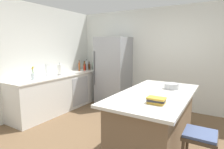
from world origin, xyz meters
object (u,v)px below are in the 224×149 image
(mixing_bowl, at_px, (172,86))
(cookbook_stack, at_px, (156,100))
(syrup_bottle, at_px, (89,66))
(hot_sauce_bottle, at_px, (85,68))
(whiskey_bottle, at_px, (85,66))
(refrigerator, at_px, (113,71))
(vinegar_bottle, at_px, (79,66))
(bar_stool, at_px, (200,143))
(sink_faucet, at_px, (47,70))
(kitchen_island, at_px, (155,120))
(flower_vase, at_px, (33,75))
(soda_bottle, at_px, (87,66))
(paper_towel_roll, at_px, (60,70))
(gin_bottle, at_px, (93,66))

(mixing_bowl, bearing_deg, cookbook_stack, -88.07)
(syrup_bottle, height_order, hot_sauce_bottle, syrup_bottle)
(whiskey_bottle, bearing_deg, refrigerator, 7.33)
(hot_sauce_bottle, height_order, mixing_bowl, hot_sauce_bottle)
(hot_sauce_bottle, xyz_separation_m, vinegar_bottle, (-0.10, -0.11, 0.05))
(bar_stool, xyz_separation_m, mixing_bowl, (-0.56, 0.96, 0.41))
(bar_stool, distance_m, sink_faucet, 3.51)
(kitchen_island, distance_m, flower_vase, 2.69)
(soda_bottle, height_order, whiskey_bottle, soda_bottle)
(soda_bottle, bearing_deg, refrigerator, 0.95)
(kitchen_island, height_order, mixing_bowl, mixing_bowl)
(soda_bottle, relative_size, cookbook_stack, 1.32)
(syrup_bottle, bearing_deg, cookbook_stack, -38.22)
(kitchen_island, bearing_deg, soda_bottle, 148.62)
(paper_towel_roll, bearing_deg, kitchen_island, -10.51)
(refrigerator, height_order, gin_bottle, refrigerator)
(cookbook_stack, relative_size, mixing_bowl, 0.98)
(kitchen_island, bearing_deg, bar_stool, -37.71)
(kitchen_island, bearing_deg, cookbook_stack, -71.24)
(flower_vase, relative_size, gin_bottle, 1.03)
(sink_faucet, height_order, hot_sauce_bottle, sink_faucet)
(refrigerator, height_order, mixing_bowl, refrigerator)
(kitchen_island, bearing_deg, whiskey_bottle, 150.26)
(paper_towel_roll, relative_size, soda_bottle, 1.01)
(bar_stool, bearing_deg, whiskey_bottle, 148.49)
(refrigerator, height_order, flower_vase, refrigerator)
(bar_stool, distance_m, paper_towel_roll, 3.52)
(soda_bottle, height_order, cookbook_stack, soda_bottle)
(syrup_bottle, bearing_deg, gin_bottle, 42.81)
(flower_vase, xyz_separation_m, whiskey_bottle, (-0.08, 1.81, 0.01))
(soda_bottle, relative_size, vinegar_bottle, 1.00)
(kitchen_island, height_order, refrigerator, refrigerator)
(syrup_bottle, height_order, mixing_bowl, syrup_bottle)
(bar_stool, bearing_deg, vinegar_bottle, 151.21)
(sink_faucet, xyz_separation_m, flower_vase, (0.08, -0.42, -0.06))
(gin_bottle, distance_m, soda_bottle, 0.22)
(gin_bottle, bearing_deg, syrup_bottle, -137.19)
(sink_faucet, xyz_separation_m, vinegar_bottle, (-0.03, 1.19, -0.03))
(whiskey_bottle, bearing_deg, kitchen_island, -29.74)
(flower_vase, height_order, cookbook_stack, flower_vase)
(syrup_bottle, bearing_deg, mixing_bowl, -25.21)
(sink_faucet, xyz_separation_m, gin_bottle, (0.12, 1.67, -0.05))
(flower_vase, xyz_separation_m, soda_bottle, (-0.08, 1.92, 0.03))
(paper_towel_roll, bearing_deg, flower_vase, -90.16)
(mixing_bowl, bearing_deg, syrup_bottle, 154.79)
(refrigerator, relative_size, soda_bottle, 6.01)
(bar_stool, bearing_deg, gin_bottle, 144.19)
(soda_bottle, bearing_deg, flower_vase, -87.69)
(kitchen_island, bearing_deg, refrigerator, 136.65)
(sink_faucet, distance_m, cookbook_stack, 2.95)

